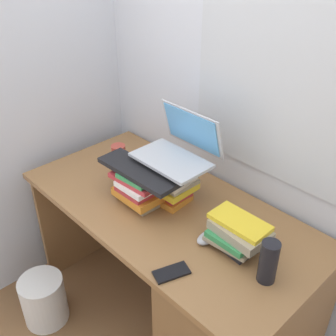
% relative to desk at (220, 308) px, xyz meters
% --- Properties ---
extents(ground_plane, '(6.00, 6.00, 0.00)m').
position_rel_desk_xyz_m(ground_plane, '(-0.37, 0.03, -0.42)').
color(ground_plane, brown).
extents(wall_back, '(6.00, 0.06, 2.60)m').
position_rel_desk_xyz_m(wall_back, '(-0.37, 0.43, 0.88)').
color(wall_back, silver).
rests_on(wall_back, ground).
extents(wall_left, '(0.05, 6.00, 2.60)m').
position_rel_desk_xyz_m(wall_left, '(-1.22, 0.03, 0.88)').
color(wall_left, silver).
rests_on(wall_left, ground).
extents(desk, '(1.45, 0.71, 0.76)m').
position_rel_desk_xyz_m(desk, '(0.00, 0.00, 0.00)').
color(desk, olive).
rests_on(desk, ground).
extents(book_stack_tall, '(0.23, 0.19, 0.20)m').
position_rel_desk_xyz_m(book_stack_tall, '(-0.41, 0.08, 0.45)').
color(book_stack_tall, orange).
rests_on(book_stack_tall, desk).
extents(book_stack_keyboard_riser, '(0.25, 0.17, 0.17)m').
position_rel_desk_xyz_m(book_stack_keyboard_riser, '(-0.48, -0.05, 0.43)').
color(book_stack_keyboard_riser, gray).
rests_on(book_stack_keyboard_riser, desk).
extents(book_stack_side, '(0.25, 0.18, 0.13)m').
position_rel_desk_xyz_m(book_stack_side, '(0.02, 0.04, 0.42)').
color(book_stack_side, black).
rests_on(book_stack_side, desk).
extents(laptop, '(0.35, 0.27, 0.22)m').
position_rel_desk_xyz_m(laptop, '(-0.41, 0.14, 0.60)').
color(laptop, '#B7BABF').
rests_on(laptop, book_stack_tall).
extents(keyboard, '(0.42, 0.15, 0.02)m').
position_rel_desk_xyz_m(keyboard, '(-0.48, -0.05, 0.52)').
color(keyboard, black).
rests_on(keyboard, book_stack_keyboard_riser).
extents(computer_mouse, '(0.06, 0.10, 0.04)m').
position_rel_desk_xyz_m(computer_mouse, '(-0.09, -0.01, 0.37)').
color(computer_mouse, '#A5A8AD').
rests_on(computer_mouse, desk).
extents(mug, '(0.12, 0.08, 0.10)m').
position_rel_desk_xyz_m(mug, '(-0.85, 0.11, 0.40)').
color(mug, '#B23F33').
rests_on(mug, desk).
extents(water_bottle, '(0.07, 0.07, 0.18)m').
position_rel_desk_xyz_m(water_bottle, '(0.20, -0.01, 0.44)').
color(water_bottle, black).
rests_on(water_bottle, desk).
extents(cell_phone, '(0.11, 0.15, 0.01)m').
position_rel_desk_xyz_m(cell_phone, '(-0.06, -0.25, 0.35)').
color(cell_phone, black).
rests_on(cell_phone, desk).
extents(wastebasket, '(0.24, 0.24, 0.28)m').
position_rel_desk_xyz_m(wastebasket, '(-0.82, -0.47, -0.27)').
color(wastebasket, silver).
rests_on(wastebasket, ground).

